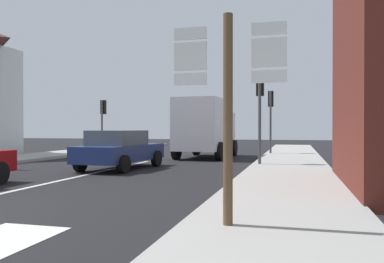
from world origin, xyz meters
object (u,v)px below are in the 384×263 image
(route_sign_post, at_px, (228,103))
(delivery_truck, at_px, (206,127))
(traffic_light_far_right, at_px, (271,108))
(traffic_light_far_left, at_px, (103,114))
(sedan_far, at_px, (120,149))
(traffic_light_near_right, at_px, (260,98))

(route_sign_post, bearing_deg, delivery_truck, 103.99)
(traffic_light_far_right, bearing_deg, traffic_light_far_left, 179.52)
(sedan_far, distance_m, traffic_light_far_right, 10.75)
(sedan_far, xyz_separation_m, delivery_truck, (1.89, 6.43, 0.89))
(traffic_light_near_right, xyz_separation_m, traffic_light_far_right, (0.00, 7.11, -0.04))
(route_sign_post, xyz_separation_m, traffic_light_near_right, (-0.42, 10.23, 0.87))
(traffic_light_near_right, bearing_deg, sedan_far, -157.00)
(delivery_truck, bearing_deg, sedan_far, -106.34)
(traffic_light_far_left, distance_m, traffic_light_far_right, 10.66)
(delivery_truck, distance_m, traffic_light_far_left, 8.07)
(sedan_far, distance_m, traffic_light_near_right, 5.87)
(traffic_light_far_left, height_order, traffic_light_far_right, traffic_light_far_right)
(sedan_far, relative_size, route_sign_post, 1.35)
(delivery_truck, distance_m, traffic_light_near_right, 5.45)
(sedan_far, xyz_separation_m, traffic_light_near_right, (5.08, 2.16, 2.02))
(sedan_far, height_order, traffic_light_near_right, traffic_light_near_right)
(route_sign_post, relative_size, traffic_light_far_left, 0.95)
(sedan_far, distance_m, delivery_truck, 6.76)
(traffic_light_far_right, bearing_deg, traffic_light_near_right, -90.00)
(traffic_light_near_right, distance_m, traffic_light_far_right, 7.11)
(traffic_light_far_left, relative_size, traffic_light_far_right, 0.91)
(traffic_light_far_left, height_order, traffic_light_near_right, traffic_light_near_right)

